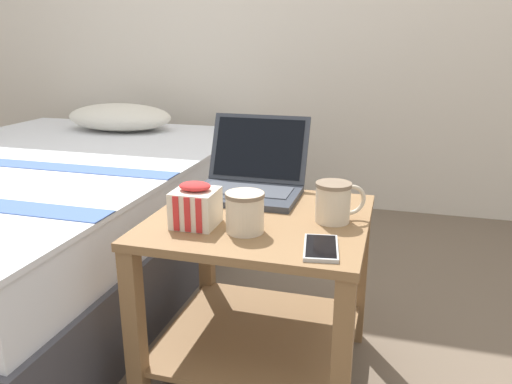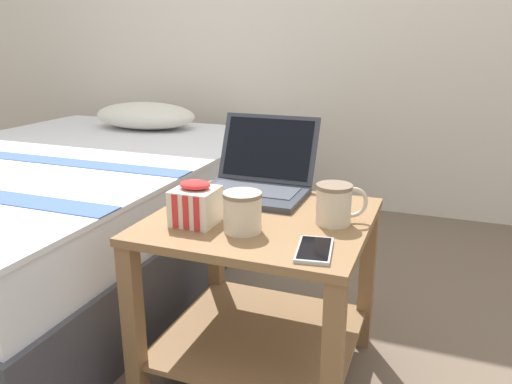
{
  "view_description": "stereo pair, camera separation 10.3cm",
  "coord_description": "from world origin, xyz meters",
  "px_view_note": "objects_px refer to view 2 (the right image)",
  "views": [
    {
      "loc": [
        0.33,
        -1.21,
        0.94
      ],
      "look_at": [
        0.0,
        -0.04,
        0.57
      ],
      "focal_mm": 35.0,
      "sensor_mm": 36.0,
      "label": 1
    },
    {
      "loc": [
        0.43,
        -1.18,
        0.94
      ],
      "look_at": [
        0.0,
        -0.04,
        0.57
      ],
      "focal_mm": 35.0,
      "sensor_mm": 36.0,
      "label": 2
    }
  ],
  "objects_px": {
    "mug_front_right": "(335,202)",
    "cell_phone": "(314,250)",
    "bed": "(62,206)",
    "snack_bag": "(195,204)",
    "mug_front_left": "(243,209)",
    "laptop": "(257,178)"
  },
  "relations": [
    {
      "from": "mug_front_right",
      "to": "cell_phone",
      "type": "xyz_separation_m",
      "value": [
        -0.0,
        -0.19,
        -0.05
      ]
    },
    {
      "from": "bed",
      "to": "snack_bag",
      "type": "bearing_deg",
      "value": -30.25
    },
    {
      "from": "bed",
      "to": "snack_bag",
      "type": "height_order",
      "value": "bed"
    },
    {
      "from": "mug_front_left",
      "to": "mug_front_right",
      "type": "xyz_separation_m",
      "value": [
        0.2,
        0.13,
        0.0
      ]
    },
    {
      "from": "laptop",
      "to": "bed",
      "type": "bearing_deg",
      "value": 166.04
    },
    {
      "from": "cell_phone",
      "to": "mug_front_right",
      "type": "bearing_deg",
      "value": 89.15
    },
    {
      "from": "laptop",
      "to": "mug_front_right",
      "type": "relative_size",
      "value": 2.48
    },
    {
      "from": "laptop",
      "to": "mug_front_left",
      "type": "distance_m",
      "value": 0.32
    },
    {
      "from": "mug_front_right",
      "to": "laptop",
      "type": "bearing_deg",
      "value": 147.21
    },
    {
      "from": "mug_front_right",
      "to": "snack_bag",
      "type": "xyz_separation_m",
      "value": [
        -0.33,
        -0.12,
        -0.01
      ]
    },
    {
      "from": "snack_bag",
      "to": "cell_phone",
      "type": "relative_size",
      "value": 0.75
    },
    {
      "from": "bed",
      "to": "cell_phone",
      "type": "bearing_deg",
      "value": -25.92
    },
    {
      "from": "snack_bag",
      "to": "cell_phone",
      "type": "xyz_separation_m",
      "value": [
        0.33,
        -0.07,
        -0.05
      ]
    },
    {
      "from": "laptop",
      "to": "cell_phone",
      "type": "distance_m",
      "value": 0.47
    },
    {
      "from": "bed",
      "to": "mug_front_left",
      "type": "bearing_deg",
      "value": -27.33
    },
    {
      "from": "mug_front_left",
      "to": "bed",
      "type": "bearing_deg",
      "value": 152.67
    },
    {
      "from": "snack_bag",
      "to": "cell_phone",
      "type": "distance_m",
      "value": 0.34
    },
    {
      "from": "mug_front_right",
      "to": "snack_bag",
      "type": "bearing_deg",
      "value": -159.58
    },
    {
      "from": "mug_front_left",
      "to": "mug_front_right",
      "type": "distance_m",
      "value": 0.24
    },
    {
      "from": "bed",
      "to": "snack_bag",
      "type": "relative_size",
      "value": 17.15
    },
    {
      "from": "laptop",
      "to": "cell_phone",
      "type": "relative_size",
      "value": 2.09
    },
    {
      "from": "mug_front_right",
      "to": "snack_bag",
      "type": "relative_size",
      "value": 1.12
    }
  ]
}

